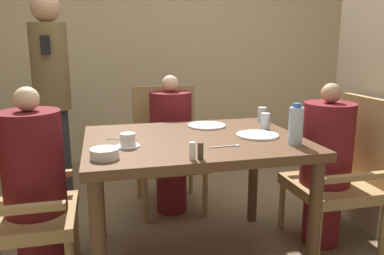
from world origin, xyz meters
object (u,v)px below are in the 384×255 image
Objects in this scene: plate_main_right at (257,135)px; teacup_with_saucer at (128,141)px; diner_in_far_chair at (171,143)px; standing_host at (52,95)px; water_bottle at (296,125)px; diner_in_left_chair at (35,186)px; chair_far_side at (168,145)px; diner_in_right_chair at (326,164)px; plate_main_left at (207,126)px; glass_tall_mid at (262,115)px; chair_left_side at (5,200)px; chair_right_side at (346,170)px; bowl_small at (105,153)px; glass_tall_near at (265,121)px.

teacup_with_saucer is at bearing -175.81° from plate_main_right.
plate_main_right is (0.37, -0.78, 0.23)m from diner_in_far_chair.
standing_host reaches higher than water_bottle.
diner_in_left_chair is 1.25m from chair_far_side.
plate_main_right is at bearing -174.15° from diner_in_right_chair.
diner_in_left_chair reaches higher than chair_far_side.
plate_main_left is (0.16, -0.46, 0.23)m from diner_in_far_chair.
water_bottle is 2.12× the size of glass_tall_mid.
chair_left_side and chair_far_side have the same top height.
standing_host reaches higher than diner_in_far_chair.
chair_left_side is 1.36m from chair_far_side.
chair_right_side is at bearing 26.66° from water_bottle.
diner_in_far_chair is at bearing 144.67° from chair_right_side.
glass_tall_mid is at bearing 5.08° from plate_main_left.
diner_in_left_chair is 1.91m from chair_right_side.
teacup_with_saucer is 0.93× the size of bowl_small.
bowl_small is at bearing -164.84° from plate_main_right.
glass_tall_mid is (0.56, -0.57, 0.33)m from chair_far_side.
diner_in_left_chair is at bearing 177.62° from plate_main_right.
chair_far_side is 1.31m from bowl_small.
glass_tall_mid is at bearing 23.73° from teacup_with_saucer.
chair_right_side is 0.72m from plate_main_right.
diner_in_right_chair is at bearing 0.00° from diner_in_left_chair.
diner_in_left_chair is at bearing 141.90° from bowl_small.
diner_in_right_chair is at bearing -14.33° from glass_tall_near.
chair_far_side reaches higher than glass_tall_near.
diner_in_right_chair is (-0.15, 0.00, 0.05)m from chair_right_side.
standing_host is at bearing 150.23° from glass_tall_mid.
bowl_small is 1.29× the size of glass_tall_near.
diner_in_left_chair is at bearing 168.89° from water_bottle.
water_bottle is (0.12, -0.22, 0.10)m from plate_main_right.
diner_in_right_chair reaches higher than chair_right_side.
teacup_with_saucer is at bearing -175.67° from chair_right_side.
diner_in_left_chair is at bearing -140.23° from diner_in_far_chair.
standing_host is (-0.89, 0.26, 0.41)m from chair_far_side.
water_bottle is at bearing -96.71° from glass_tall_mid.
plate_main_left is 0.65m from water_bottle.
glass_tall_mid reaches higher than bowl_small.
diner_in_left_chair is 1.13× the size of chair_right_side.
chair_right_side is 1.45m from teacup_with_saucer.
standing_host reaches higher than plate_main_right.
plate_main_left is at bearing 162.68° from chair_right_side.
diner_in_left_chair reaches higher than chair_left_side.
plate_main_right is at bearing -117.84° from glass_tall_mid.
chair_far_side is 7.66× the size of teacup_with_saucer.
bowl_small is at bearing -168.18° from diner_in_right_chair.
diner_in_far_chair is (-0.00, -0.15, 0.05)m from chair_far_side.
chair_right_side is at bearing 4.33° from teacup_with_saucer.
diner_in_right_chair is 10.19× the size of glass_tall_near.
bowl_small is (-0.12, -0.18, -0.01)m from teacup_with_saucer.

